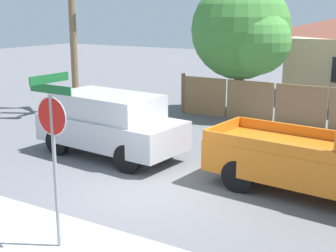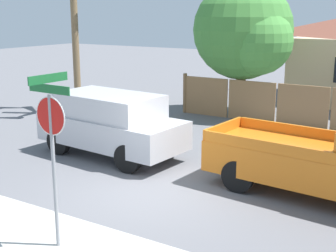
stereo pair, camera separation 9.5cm
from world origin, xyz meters
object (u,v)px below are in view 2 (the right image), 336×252
(red_suv, at_px, (111,123))
(stop_sign, at_px, (52,132))
(orange_pickup, at_px, (329,162))
(oak_tree, at_px, (246,32))

(red_suv, xyz_separation_m, stop_sign, (2.66, -4.94, 1.15))
(orange_pickup, bearing_deg, oak_tree, 130.10)
(red_suv, bearing_deg, oak_tree, 86.05)
(red_suv, distance_m, stop_sign, 5.73)
(oak_tree, relative_size, orange_pickup, 1.04)
(red_suv, distance_m, orange_pickup, 6.34)
(oak_tree, xyz_separation_m, orange_pickup, (5.16, -7.38, -2.53))
(red_suv, xyz_separation_m, orange_pickup, (6.34, -0.02, -0.14))
(orange_pickup, relative_size, stop_sign, 1.66)
(stop_sign, bearing_deg, red_suv, 120.06)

